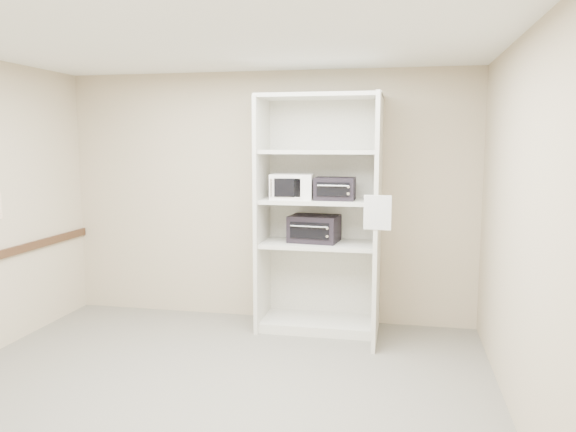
% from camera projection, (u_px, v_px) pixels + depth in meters
% --- Properties ---
extents(floor, '(4.50, 4.00, 0.01)m').
position_uv_depth(floor, '(208.00, 393.00, 4.37)').
color(floor, slate).
rests_on(floor, ground).
extents(ceiling, '(4.50, 4.00, 0.01)m').
position_uv_depth(ceiling, '(201.00, 36.00, 4.02)').
color(ceiling, white).
extents(wall_back, '(4.50, 0.02, 2.70)m').
position_uv_depth(wall_back, '(267.00, 197.00, 6.14)').
color(wall_back, tan).
rests_on(wall_back, ground).
extents(wall_front, '(4.50, 0.02, 2.70)m').
position_uv_depth(wall_front, '(34.00, 291.00, 2.25)').
color(wall_front, tan).
rests_on(wall_front, ground).
extents(wall_right, '(0.02, 4.00, 2.70)m').
position_uv_depth(wall_right, '(524.00, 232.00, 3.75)').
color(wall_right, tan).
rests_on(wall_right, ground).
extents(shelving_unit, '(1.24, 0.92, 2.42)m').
position_uv_depth(shelving_unit, '(324.00, 222.00, 5.75)').
color(shelving_unit, silver).
rests_on(shelving_unit, floor).
extents(microwave, '(0.44, 0.34, 0.26)m').
position_uv_depth(microwave, '(293.00, 186.00, 5.72)').
color(microwave, white).
rests_on(microwave, shelving_unit).
extents(toaster_oven_upper, '(0.40, 0.30, 0.23)m').
position_uv_depth(toaster_oven_upper, '(335.00, 189.00, 5.62)').
color(toaster_oven_upper, black).
rests_on(toaster_oven_upper, shelving_unit).
extents(toaster_oven_lower, '(0.53, 0.43, 0.27)m').
position_uv_depth(toaster_oven_lower, '(314.00, 228.00, 5.82)').
color(toaster_oven_lower, black).
rests_on(toaster_oven_lower, shelving_unit).
extents(paper_sign, '(0.24, 0.02, 0.31)m').
position_uv_depth(paper_sign, '(377.00, 213.00, 5.00)').
color(paper_sign, white).
rests_on(paper_sign, shelving_unit).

